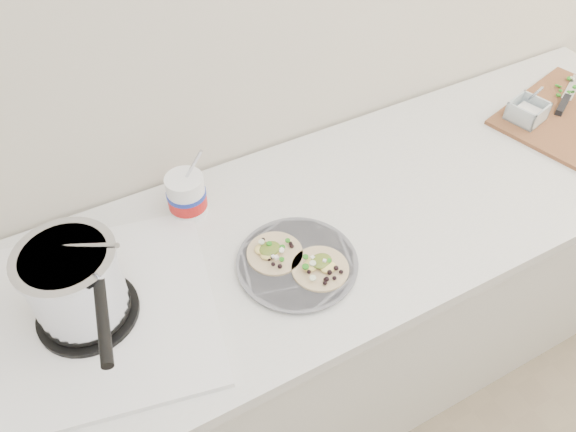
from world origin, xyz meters
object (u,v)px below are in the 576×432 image
taco_plate (297,261)px  tub (187,193)px  stove (81,295)px  cutboard (565,111)px

taco_plate → tub: bearing=118.6°
stove → tub: stove is taller
stove → cutboard: bearing=13.5°
taco_plate → cutboard: 1.01m
taco_plate → tub: 0.33m
taco_plate → tub: (-0.15, 0.28, 0.05)m
cutboard → stove: bearing=166.6°
stove → taco_plate: stove is taller
stove → tub: (0.31, 0.20, -0.02)m
stove → taco_plate: 0.47m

